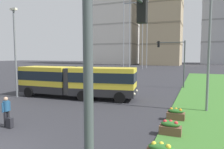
{
  "coord_description": "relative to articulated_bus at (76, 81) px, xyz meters",
  "views": [
    {
      "loc": [
        8.1,
        -5.95,
        4.15
      ],
      "look_at": [
        -0.04,
        13.92,
        2.2
      ],
      "focal_mm": 33.79,
      "sensor_mm": 36.0,
      "label": 1
    }
  ],
  "objects": [
    {
      "name": "articulated_bus",
      "position": [
        0.0,
        0.0,
        0.0
      ],
      "size": [
        11.96,
        3.74,
        3.0
      ],
      "color": "yellow",
      "rests_on": "ground"
    },
    {
      "name": "pedestrian_crossing",
      "position": [
        0.69,
        -8.73,
        -0.65
      ],
      "size": [
        0.36,
        0.58,
        1.74
      ],
      "color": "black",
      "rests_on": "ground"
    },
    {
      "name": "rolling_suitcase",
      "position": [
        1.14,
        -8.93,
        -1.34
      ],
      "size": [
        0.36,
        0.24,
        0.97
      ],
      "color": "#232328",
      "rests_on": "ground"
    },
    {
      "name": "flower_planter_1",
      "position": [
        9.8,
        -6.64,
        -1.23
      ],
      "size": [
        1.1,
        0.56,
        0.74
      ],
      "color": "brown",
      "rests_on": "grass_median"
    },
    {
      "name": "flower_planter_2",
      "position": [
        9.8,
        -3.86,
        -1.23
      ],
      "size": [
        1.1,
        0.56,
        0.74
      ],
      "color": "brown",
      "rests_on": "grass_median"
    },
    {
      "name": "traffic_light_far_right",
      "position": [
        8.24,
        10.37,
        2.47
      ],
      "size": [
        3.63,
        0.28,
        6.01
      ],
      "color": "#474C51",
      "rests_on": "ground"
    },
    {
      "name": "traffic_light_near_right",
      "position": [
        9.4,
        -13.4,
        2.43
      ],
      "size": [
        0.28,
        3.79,
        5.92
      ],
      "color": "#474C51",
      "rests_on": "ground"
    },
    {
      "name": "streetlight_left",
      "position": [
        -5.58,
        -2.03,
        3.13
      ],
      "size": [
        0.7,
        0.28,
        8.68
      ],
      "color": "slate",
      "rests_on": "ground"
    },
    {
      "name": "streetlight_median",
      "position": [
        11.7,
        -0.81,
        3.6
      ],
      "size": [
        0.7,
        0.28,
        9.62
      ],
      "color": "slate",
      "rests_on": "ground"
    },
    {
      "name": "apartment_tower_west",
      "position": [
        -27.08,
        81.78,
        21.02
      ],
      "size": [
        20.98,
        19.31,
        45.31
      ],
      "color": "silver",
      "rests_on": "ground"
    },
    {
      "name": "apartment_tower_westcentre",
      "position": [
        -3.95,
        76.72,
        23.81
      ],
      "size": [
        16.32,
        15.13,
        50.89
      ],
      "color": "tan",
      "rests_on": "ground"
    },
    {
      "name": "apartment_tower_centre",
      "position": [
        20.05,
        95.06,
        23.09
      ],
      "size": [
        16.38,
        15.29,
        49.44
      ],
      "color": "#9EA3AD",
      "rests_on": "ground"
    },
    {
      "name": "transmission_pylon",
      "position": [
        -7.8,
        48.18,
        15.63
      ],
      "size": [
        9.0,
        6.24,
        31.7
      ],
      "color": "gray",
      "rests_on": "ground"
    }
  ]
}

